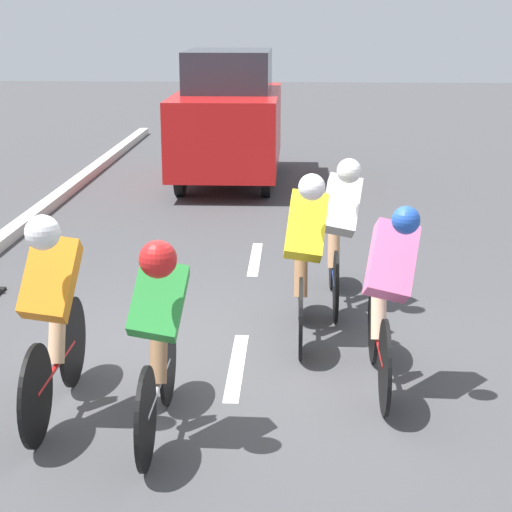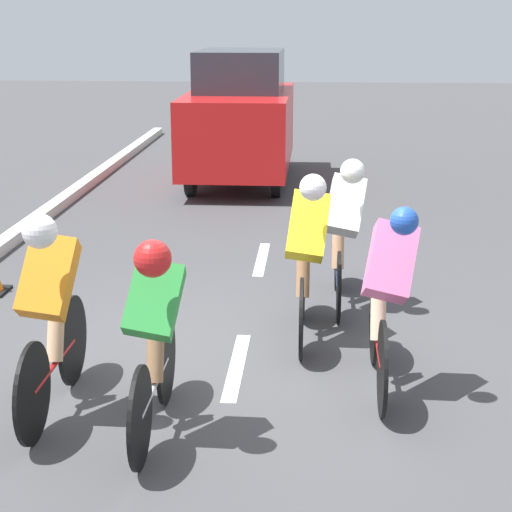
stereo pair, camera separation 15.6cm
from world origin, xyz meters
name	(u,v)px [view 1 (the left image)]	position (x,y,z in m)	size (l,w,h in m)	color
ground_plane	(239,356)	(0.00, 0.00, 0.00)	(60.00, 60.00, 0.00)	#424244
lane_stripe_mid	(237,366)	(0.00, 0.23, 0.00)	(0.12, 1.40, 0.01)	white
lane_stripe_far	(255,259)	(0.00, -2.97, 0.00)	(0.12, 1.40, 0.01)	white
cyclist_white	(339,228)	(-0.89, -1.33, 0.80)	(0.42, 1.71, 1.52)	black
cyclist_pink	(387,293)	(-1.16, 0.60, 0.78)	(0.44, 1.67, 1.50)	black
cyclist_yellow	(304,252)	(-0.55, -0.41, 0.81)	(0.39, 1.65, 1.54)	black
cyclist_orange	(52,310)	(1.22, 1.20, 0.82)	(0.39, 1.68, 1.55)	black
cyclist_green	(158,331)	(0.43, 1.48, 0.78)	(0.40, 1.64, 1.46)	black
support_car	(229,118)	(0.68, -7.79, 1.10)	(1.70, 3.87, 2.21)	black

